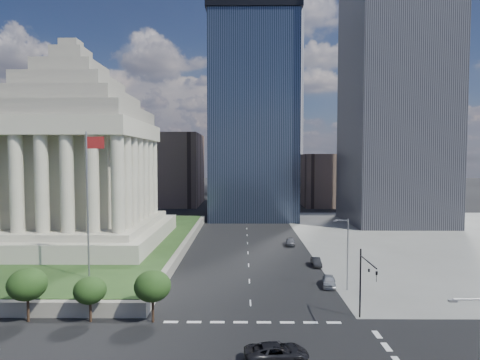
{
  "coord_description": "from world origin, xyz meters",
  "views": [
    {
      "loc": [
        -0.89,
        -29.76,
        18.24
      ],
      "look_at": [
        -1.28,
        15.52,
        15.83
      ],
      "focal_mm": 30.0,
      "sensor_mm": 36.0,
      "label": 1
    }
  ],
  "objects_px": {
    "traffic_signal_ne": "(365,277)",
    "parked_sedan_far": "(290,242)",
    "parked_sedan_near": "(329,281)",
    "flagpole": "(89,197)",
    "parked_sedan_mid": "(316,262)",
    "pickup_truck": "(277,352)",
    "street_lamp_north": "(346,250)",
    "war_memorial": "(73,142)"
  },
  "relations": [
    {
      "from": "traffic_signal_ne",
      "to": "parked_sedan_far",
      "type": "distance_m",
      "value": 40.54
    },
    {
      "from": "parked_sedan_near",
      "to": "parked_sedan_far",
      "type": "bearing_deg",
      "value": 104.18
    },
    {
      "from": "flagpole",
      "to": "parked_sedan_mid",
      "type": "xyz_separation_m",
      "value": [
        33.33,
        13.58,
        -12.44
      ]
    },
    {
      "from": "traffic_signal_ne",
      "to": "pickup_truck",
      "type": "bearing_deg",
      "value": -141.49
    },
    {
      "from": "street_lamp_north",
      "to": "parked_sedan_mid",
      "type": "distance_m",
      "value": 13.65
    },
    {
      "from": "war_memorial",
      "to": "pickup_truck",
      "type": "bearing_deg",
      "value": -49.7
    },
    {
      "from": "parked_sedan_mid",
      "to": "pickup_truck",
      "type": "bearing_deg",
      "value": -105.13
    },
    {
      "from": "traffic_signal_ne",
      "to": "parked_sedan_mid",
      "type": "bearing_deg",
      "value": 92.4
    },
    {
      "from": "pickup_truck",
      "to": "parked_sedan_mid",
      "type": "bearing_deg",
      "value": -24.37
    },
    {
      "from": "parked_sedan_mid",
      "to": "flagpole",
      "type": "bearing_deg",
      "value": -156.68
    },
    {
      "from": "pickup_truck",
      "to": "parked_sedan_far",
      "type": "height_order",
      "value": "pickup_truck"
    },
    {
      "from": "traffic_signal_ne",
      "to": "parked_sedan_far",
      "type": "xyz_separation_m",
      "value": [
        -3.5,
        40.15,
        -4.46
      ]
    },
    {
      "from": "street_lamp_north",
      "to": "parked_sedan_mid",
      "type": "height_order",
      "value": "street_lamp_north"
    },
    {
      "from": "flagpole",
      "to": "street_lamp_north",
      "type": "distance_m",
      "value": 35.95
    },
    {
      "from": "pickup_truck",
      "to": "traffic_signal_ne",
      "type": "bearing_deg",
      "value": -59.58
    },
    {
      "from": "pickup_truck",
      "to": "parked_sedan_mid",
      "type": "xyz_separation_m",
      "value": [
        9.39,
        32.15,
        -0.13
      ]
    },
    {
      "from": "parked_sedan_mid",
      "to": "parked_sedan_far",
      "type": "bearing_deg",
      "value": 99.89
    },
    {
      "from": "flagpole",
      "to": "parked_sedan_mid",
      "type": "height_order",
      "value": "flagpole"
    },
    {
      "from": "flagpole",
      "to": "pickup_truck",
      "type": "distance_m",
      "value": 32.7
    },
    {
      "from": "flagpole",
      "to": "traffic_signal_ne",
      "type": "relative_size",
      "value": 2.5
    },
    {
      "from": "flagpole",
      "to": "parked_sedan_near",
      "type": "xyz_separation_m",
      "value": [
        33.16,
        2.66,
        -12.33
      ]
    },
    {
      "from": "street_lamp_north",
      "to": "parked_sedan_near",
      "type": "relative_size",
      "value": 2.18
    },
    {
      "from": "traffic_signal_ne",
      "to": "parked_sedan_near",
      "type": "bearing_deg",
      "value": 95.17
    },
    {
      "from": "pickup_truck",
      "to": "street_lamp_north",
      "type": "bearing_deg",
      "value": -37.91
    },
    {
      "from": "street_lamp_north",
      "to": "pickup_truck",
      "type": "distance_m",
      "value": 23.08
    },
    {
      "from": "war_memorial",
      "to": "pickup_truck",
      "type": "relative_size",
      "value": 6.69
    },
    {
      "from": "war_memorial",
      "to": "parked_sedan_mid",
      "type": "height_order",
      "value": "war_memorial"
    },
    {
      "from": "traffic_signal_ne",
      "to": "parked_sedan_near",
      "type": "height_order",
      "value": "traffic_signal_ne"
    },
    {
      "from": "traffic_signal_ne",
      "to": "parked_sedan_far",
      "type": "bearing_deg",
      "value": 94.98
    },
    {
      "from": "war_memorial",
      "to": "traffic_signal_ne",
      "type": "xyz_separation_m",
      "value": [
        46.5,
        -34.3,
        -16.15
      ]
    },
    {
      "from": "war_memorial",
      "to": "flagpole",
      "type": "relative_size",
      "value": 1.95
    },
    {
      "from": "pickup_truck",
      "to": "war_memorial",
      "type": "bearing_deg",
      "value": 32.22
    },
    {
      "from": "street_lamp_north",
      "to": "parked_sedan_near",
      "type": "xyz_separation_m",
      "value": [
        -2.0,
        1.66,
        -4.88
      ]
    },
    {
      "from": "parked_sedan_mid",
      "to": "parked_sedan_far",
      "type": "height_order",
      "value": "parked_sedan_far"
    },
    {
      "from": "parked_sedan_near",
      "to": "street_lamp_north",
      "type": "bearing_deg",
      "value": -30.44
    },
    {
      "from": "traffic_signal_ne",
      "to": "parked_sedan_mid",
      "type": "height_order",
      "value": "traffic_signal_ne"
    },
    {
      "from": "street_lamp_north",
      "to": "pickup_truck",
      "type": "height_order",
      "value": "street_lamp_north"
    },
    {
      "from": "parked_sedan_mid",
      "to": "traffic_signal_ne",
      "type": "bearing_deg",
      "value": -86.45
    },
    {
      "from": "pickup_truck",
      "to": "flagpole",
      "type": "bearing_deg",
      "value": 44.11
    },
    {
      "from": "street_lamp_north",
      "to": "pickup_truck",
      "type": "bearing_deg",
      "value": -119.82
    },
    {
      "from": "war_memorial",
      "to": "parked_sedan_mid",
      "type": "bearing_deg",
      "value": -12.9
    },
    {
      "from": "traffic_signal_ne",
      "to": "street_lamp_north",
      "type": "xyz_separation_m",
      "value": [
        0.83,
        11.3,
        0.41
      ]
    }
  ]
}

